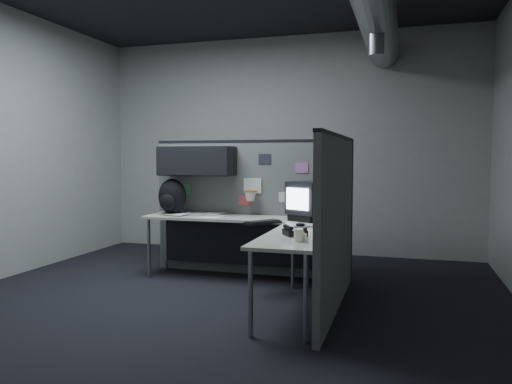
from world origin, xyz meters
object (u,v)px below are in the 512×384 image
(desk, at_px, (255,231))
(backpack, at_px, (172,197))
(phone, at_px, (295,232))
(keyboard, at_px, (263,222))
(monitor, at_px, (309,201))

(desk, xyz_separation_m, backpack, (-1.14, 0.31, 0.33))
(phone, relative_size, backpack, 0.60)
(desk, xyz_separation_m, phone, (0.63, -0.87, 0.15))
(keyboard, height_order, backpack, backpack)
(desk, distance_m, phone, 1.08)
(monitor, xyz_separation_m, backpack, (-1.70, 0.11, -0.01))
(monitor, bearing_deg, desk, -178.14)
(desk, height_order, phone, phone)
(monitor, height_order, keyboard, monitor)
(monitor, bearing_deg, phone, -103.60)
(phone, xyz_separation_m, backpack, (-1.77, 1.17, 0.18))
(keyboard, distance_m, backpack, 1.41)
(monitor, distance_m, keyboard, 0.62)
(desk, bearing_deg, keyboard, -55.27)
(monitor, relative_size, backpack, 1.16)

